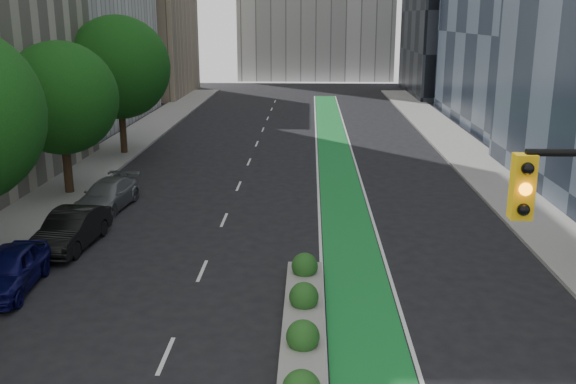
# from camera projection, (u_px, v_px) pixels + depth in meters

# --- Properties ---
(sidewalk_left) EXTENTS (3.60, 90.00, 0.15)m
(sidewalk_left) POSITION_uv_depth(u_px,v_px,m) (75.00, 179.00, 35.91)
(sidewalk_left) COLOR gray
(sidewalk_left) RESTS_ON ground
(sidewalk_right) EXTENTS (3.60, 90.00, 0.15)m
(sidewalk_right) POSITION_uv_depth(u_px,v_px,m) (500.00, 183.00, 35.11)
(sidewalk_right) COLOR gray
(sidewalk_right) RESTS_ON ground
(bike_lane_paint) EXTENTS (2.20, 70.00, 0.01)m
(bike_lane_paint) POSITION_uv_depth(u_px,v_px,m) (336.00, 163.00, 40.24)
(bike_lane_paint) COLOR #178132
(bike_lane_paint) RESTS_ON ground
(tree_midfar) EXTENTS (5.60, 5.60, 7.76)m
(tree_midfar) POSITION_uv_depth(u_px,v_px,m) (61.00, 98.00, 31.70)
(tree_midfar) COLOR black
(tree_midfar) RESTS_ON ground
(tree_far) EXTENTS (6.60, 6.60, 9.00)m
(tree_far) POSITION_uv_depth(u_px,v_px,m) (119.00, 68.00, 41.14)
(tree_far) COLOR black
(tree_far) RESTS_ON ground
(median_planter) EXTENTS (1.20, 10.26, 1.10)m
(median_planter) POSITION_uv_depth(u_px,v_px,m) (303.00, 328.00, 18.07)
(median_planter) COLOR gray
(median_planter) RESTS_ON ground
(parked_car_left_near) EXTENTS (2.04, 4.42, 1.47)m
(parked_car_left_near) POSITION_uv_depth(u_px,v_px,m) (9.00, 270.00, 21.26)
(parked_car_left_near) COLOR #0B0B44
(parked_car_left_near) RESTS_ON ground
(parked_car_left_mid) EXTENTS (1.91, 4.63, 1.49)m
(parked_car_left_mid) POSITION_uv_depth(u_px,v_px,m) (71.00, 229.00, 25.30)
(parked_car_left_mid) COLOR black
(parked_car_left_mid) RESTS_ON ground
(parked_car_left_far) EXTENTS (2.32, 4.79, 1.34)m
(parked_car_left_far) POSITION_uv_depth(u_px,v_px,m) (107.00, 195.00, 30.45)
(parked_car_left_far) COLOR slate
(parked_car_left_far) RESTS_ON ground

